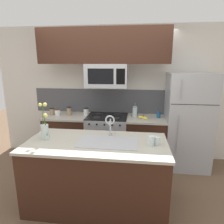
# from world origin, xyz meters

# --- Properties ---
(ground_plane) EXTENTS (10.00, 10.00, 0.00)m
(ground_plane) POSITION_xyz_m (0.00, 0.00, 0.00)
(ground_plane) COLOR brown
(rear_partition) EXTENTS (5.20, 0.10, 2.60)m
(rear_partition) POSITION_xyz_m (0.30, 1.28, 1.30)
(rear_partition) COLOR silver
(rear_partition) RESTS_ON ground
(splash_band) EXTENTS (3.09, 0.01, 0.48)m
(splash_band) POSITION_xyz_m (0.00, 1.22, 1.15)
(splash_band) COLOR #4C4C51
(splash_band) RESTS_ON rear_partition
(back_counter_left) EXTENTS (0.84, 0.65, 0.91)m
(back_counter_left) POSITION_xyz_m (-0.79, 0.90, 0.46)
(back_counter_left) COLOR #381E14
(back_counter_left) RESTS_ON ground
(back_counter_right) EXTENTS (0.74, 0.65, 0.91)m
(back_counter_right) POSITION_xyz_m (0.73, 0.90, 0.46)
(back_counter_right) COLOR #381E14
(back_counter_right) RESTS_ON ground
(stove_range) EXTENTS (0.76, 0.64, 0.93)m
(stove_range) POSITION_xyz_m (0.00, 0.90, 0.46)
(stove_range) COLOR #A8AAAF
(stove_range) RESTS_ON ground
(microwave) EXTENTS (0.74, 0.40, 0.41)m
(microwave) POSITION_xyz_m (0.00, 0.88, 1.68)
(microwave) COLOR #A8AAAF
(upper_cabinet_band) EXTENTS (2.28, 0.34, 0.60)m
(upper_cabinet_band) POSITION_xyz_m (-0.05, 0.85, 2.18)
(upper_cabinet_band) COLOR #381E14
(refrigerator) EXTENTS (0.78, 0.74, 1.74)m
(refrigerator) POSITION_xyz_m (1.48, 0.92, 0.87)
(refrigerator) COLOR #A8AAAF
(refrigerator) RESTS_ON ground
(storage_jar_tall) EXTENTS (0.09, 0.09, 0.13)m
(storage_jar_tall) POSITION_xyz_m (-1.09, 0.90, 0.98)
(storage_jar_tall) COLOR #997F5B
(storage_jar_tall) RESTS_ON back_counter_left
(storage_jar_medium) EXTENTS (0.11, 0.11, 0.12)m
(storage_jar_medium) POSITION_xyz_m (-0.97, 0.87, 0.97)
(storage_jar_medium) COLOR silver
(storage_jar_medium) RESTS_ON back_counter_left
(storage_jar_short) EXTENTS (0.09, 0.09, 0.16)m
(storage_jar_short) POSITION_xyz_m (-0.76, 0.93, 0.99)
(storage_jar_short) COLOR #997F5B
(storage_jar_short) RESTS_ON back_counter_left
(storage_jar_squat) EXTENTS (0.10, 0.10, 0.15)m
(storage_jar_squat) POSITION_xyz_m (-0.41, 0.93, 0.98)
(storage_jar_squat) COLOR silver
(storage_jar_squat) RESTS_ON back_counter_left
(banana_bunch) EXTENTS (0.19, 0.12, 0.08)m
(banana_bunch) POSITION_xyz_m (0.68, 0.84, 0.93)
(banana_bunch) COLOR yellow
(banana_bunch) RESTS_ON back_counter_right
(french_press) EXTENTS (0.09, 0.09, 0.27)m
(french_press) POSITION_xyz_m (0.52, 0.96, 1.01)
(french_press) COLOR silver
(french_press) RESTS_ON back_counter_right
(coffee_tin) EXTENTS (0.08, 0.08, 0.11)m
(coffee_tin) POSITION_xyz_m (0.96, 0.95, 0.97)
(coffee_tin) COLOR #1E5184
(coffee_tin) RESTS_ON back_counter_right
(island_counter) EXTENTS (1.83, 0.90, 0.91)m
(island_counter) POSITION_xyz_m (0.05, -0.35, 0.46)
(island_counter) COLOR #381E14
(island_counter) RESTS_ON ground
(kitchen_sink) EXTENTS (0.76, 0.44, 0.16)m
(kitchen_sink) POSITION_xyz_m (0.20, -0.35, 0.84)
(kitchen_sink) COLOR #ADAFB5
(kitchen_sink) RESTS_ON island_counter
(sink_faucet) EXTENTS (0.14, 0.14, 0.31)m
(sink_faucet) POSITION_xyz_m (0.20, -0.13, 1.11)
(sink_faucet) COLOR #B7BABF
(sink_faucet) RESTS_ON island_counter
(drinking_glass) EXTENTS (0.08, 0.08, 0.13)m
(drinking_glass) POSITION_xyz_m (0.74, -0.38, 0.97)
(drinking_glass) COLOR silver
(drinking_glass) RESTS_ON island_counter
(spare_glass) EXTENTS (0.07, 0.07, 0.10)m
(spare_glass) POSITION_xyz_m (0.82, -0.34, 0.96)
(spare_glass) COLOR silver
(spare_glass) RESTS_ON island_counter
(flower_vase) EXTENTS (0.13, 0.11, 0.50)m
(flower_vase) POSITION_xyz_m (-0.65, -0.34, 1.04)
(flower_vase) COLOR silver
(flower_vase) RESTS_ON island_counter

